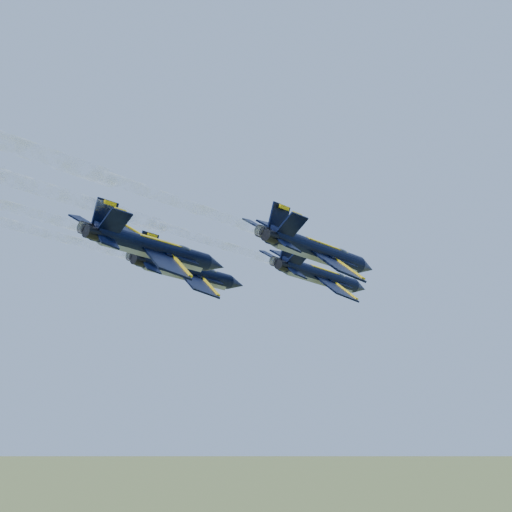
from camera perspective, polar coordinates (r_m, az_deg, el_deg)
The scene contains 4 objects.
jet_lead at distance 102.57m, azimuth 4.77°, elevation -1.45°, with size 13.14×19.67×7.76m.
jet_left at distance 98.41m, azimuth -4.94°, elevation -1.12°, with size 13.14×19.67×7.76m.
jet_right at distance 83.42m, azimuth 4.62°, elevation 0.34°, with size 13.14×19.67×7.76m.
jet_slot at distance 82.00m, azimuth -7.29°, elevation 0.55°, with size 13.14×19.67×7.76m.
Camera 1 is at (47.33, -73.17, 92.07)m, focal length 55.00 mm.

